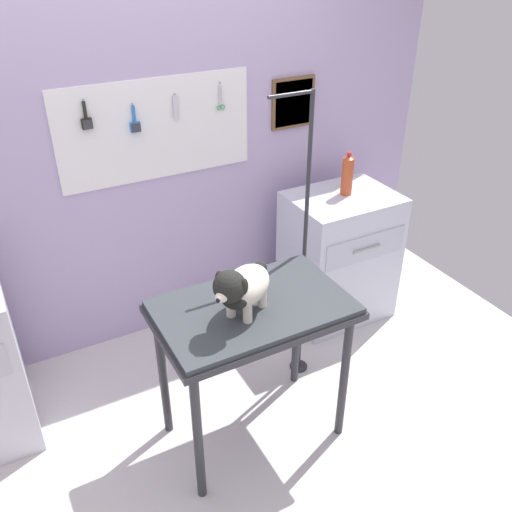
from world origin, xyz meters
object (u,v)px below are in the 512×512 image
Objects in this scene: grooming_table at (253,321)px; dog at (241,288)px; cabinet_right at (339,256)px; grooming_arm at (303,257)px; soda_bottle at (347,175)px.

dog is at bearing -148.20° from grooming_table.
dog is 1.45m from cabinet_right.
grooming_table is at bearing -147.02° from grooming_arm.
cabinet_right is (1.11, 0.75, -0.55)m from dog.
grooming_arm reaches higher than soda_bottle.
cabinet_right is at bearing 34.17° from grooming_table.
grooming_table is at bearing 31.80° from dog.
cabinet_right is (0.55, 0.39, -0.36)m from grooming_arm.
grooming_arm is (0.47, 0.31, 0.05)m from grooming_table.
grooming_arm is at bearing -144.80° from soda_bottle.
grooming_table is 2.44× the size of dog.
dog is at bearing -145.96° from soda_bottle.
dog reaches higher than grooming_table.
grooming_arm is 0.76m from cabinet_right.
grooming_arm reaches higher than cabinet_right.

